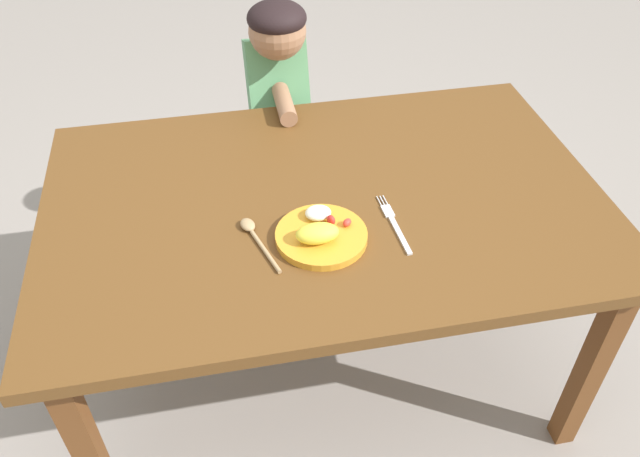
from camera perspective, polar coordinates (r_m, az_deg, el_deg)
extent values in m
plane|color=gray|center=(2.18, 0.34, -11.99)|extent=(8.00, 8.00, 0.00)
cube|color=brown|center=(1.67, 0.44, 2.39)|extent=(1.46, 0.96, 0.04)
cube|color=brown|center=(1.70, -19.96, -18.56)|extent=(0.06, 0.06, 0.68)
cube|color=brown|center=(1.89, 23.20, -11.41)|extent=(0.06, 0.06, 0.68)
cube|color=brown|center=(2.22, -18.53, -0.56)|extent=(0.06, 0.06, 0.68)
cube|color=brown|center=(2.37, 14.09, 3.52)|extent=(0.06, 0.06, 0.68)
cylinder|color=gold|center=(1.53, 0.12, -0.69)|extent=(0.22, 0.22, 0.02)
ellipsoid|color=yellow|center=(1.49, -0.25, -0.44)|extent=(0.10, 0.06, 0.05)
ellipsoid|color=red|center=(1.54, 2.46, 0.54)|extent=(0.03, 0.03, 0.02)
ellipsoid|color=red|center=(1.54, 0.99, 0.76)|extent=(0.03, 0.03, 0.03)
ellipsoid|color=white|center=(1.56, -0.16, 1.42)|extent=(0.06, 0.05, 0.03)
cube|color=silver|center=(1.55, 7.21, -0.59)|extent=(0.02, 0.14, 0.01)
cube|color=silver|center=(1.62, 6.11, 1.55)|extent=(0.03, 0.05, 0.01)
cylinder|color=silver|center=(1.65, 5.90, 2.54)|extent=(0.01, 0.04, 0.00)
cylinder|color=silver|center=(1.65, 5.63, 2.49)|extent=(0.01, 0.04, 0.00)
cylinder|color=silver|center=(1.65, 5.35, 2.45)|extent=(0.01, 0.04, 0.00)
cylinder|color=tan|center=(1.50, -4.93, -2.06)|extent=(0.06, 0.15, 0.01)
ellipsoid|color=tan|center=(1.57, -6.53, 0.34)|extent=(0.05, 0.06, 0.02)
cube|color=#4C4F65|center=(2.44, -3.58, 4.00)|extent=(0.21, 0.16, 0.53)
cube|color=#599966|center=(2.15, -3.81, 12.12)|extent=(0.20, 0.25, 0.37)
sphere|color=#9E7051|center=(1.99, -3.86, 17.34)|extent=(0.18, 0.18, 0.18)
ellipsoid|color=black|center=(1.98, -3.92, 18.38)|extent=(0.18, 0.18, 0.10)
cylinder|color=#9E7051|center=(2.00, -3.22, 11.11)|extent=(0.05, 0.18, 0.05)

